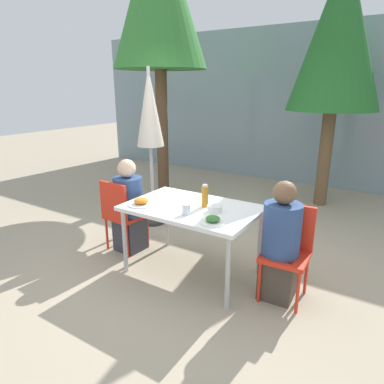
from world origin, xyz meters
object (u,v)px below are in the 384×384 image
Objects in this scene: chair_left at (121,211)px; salad_bowl at (214,209)px; person_right at (280,245)px; person_left at (129,208)px; drinking_cup at (186,209)px; bottle at (205,196)px; chair_right at (288,245)px; closed_umbrella at (150,114)px; tree_behind_left at (339,33)px.

chair_left is 6.01× the size of salad_bowl.
person_right is at bearing 5.76° from salad_bowl.
person_right is (1.81, -0.01, 0.01)m from person_left.
drinking_cup is at bearing -7.27° from chair_left.
bottle is 0.19m from salad_bowl.
chair_right is 6.01× the size of salad_bowl.
person_left is 7.70× the size of salad_bowl.
closed_umbrella is 3.01m from tree_behind_left.
bottle is (-0.79, 0.01, 0.32)m from person_right.
drinking_cup is 3.74m from tree_behind_left.
chair_left is 1.00× the size of chair_right.
chair_right is 3.75× the size of bottle.
closed_umbrella reaches higher than chair_left.
closed_umbrella is 1.89m from salad_bowl.
person_right is at bearing 3.23° from person_left.
tree_behind_left reaches higher than salad_bowl.
closed_umbrella is 14.89× the size of salad_bowl.
person_right is at bearing 58.11° from chair_right.
salad_bowl is 0.04× the size of tree_behind_left.
chair_left is 3.75× the size of bottle.
bottle is at bearing 7.99° from chair_left.
person_right is at bearing -84.78° from tree_behind_left.
person_right is 4.87× the size of bottle.
closed_umbrella is at bearing -24.32° from person_right.
person_left is 0.52× the size of closed_umbrella.
tree_behind_left is at bearing 80.07° from drinking_cup.
chair_left is 1.09m from drinking_cup.
salad_bowl is 3.55m from tree_behind_left.
person_left is 1.07m from bottle.
drinking_cup is (-0.88, -0.35, 0.28)m from chair_right.
closed_umbrella is at bearing 148.93° from salad_bowl.
closed_umbrella is 21.49× the size of drinking_cup.
tree_behind_left reaches higher than person_left.
person_left is 3.92m from tree_behind_left.
tree_behind_left is (0.37, 3.01, 1.85)m from salad_bowl.
bottle is 2.31× the size of drinking_cup.
drinking_cup is (1.29, -1.09, -0.75)m from closed_umbrella.
closed_umbrella reaches higher than person_right.
drinking_cup is (-0.83, -0.27, 0.26)m from person_right.
person_right is 7.80× the size of salad_bowl.
tree_behind_left is at bearing -86.75° from chair_right.
chair_left is 1.25m from salad_bowl.
person_right reaches higher than salad_bowl.
chair_right is 0.91m from bottle.
person_left is at bearing -3.23° from person_right.
tree_behind_left reaches higher than drinking_cup.
closed_umbrella reaches higher than drinking_cup.
chair_left and chair_right have the same top height.
chair_left is 1.91m from chair_right.
bottle is at bearing -100.13° from tree_behind_left.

